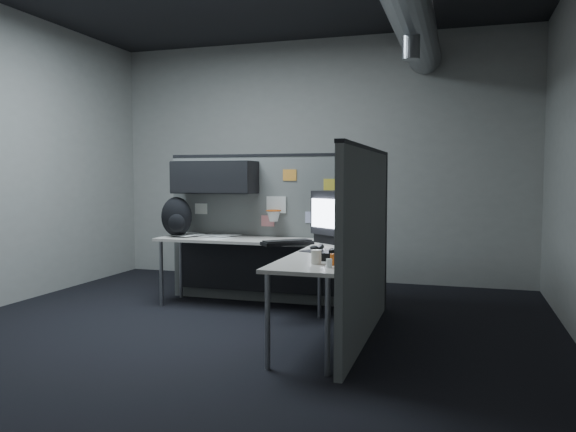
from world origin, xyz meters
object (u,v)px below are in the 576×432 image
(monitor, at_px, (342,216))
(phone, at_px, (327,254))
(keyboard, at_px, (287,242))
(desk, at_px, (277,255))
(backpack, at_px, (177,217))

(monitor, distance_m, phone, 1.19)
(keyboard, bearing_deg, monitor, 39.53)
(keyboard, relative_size, phone, 1.98)
(keyboard, distance_m, phone, 1.01)
(keyboard, height_order, phone, phone)
(desk, relative_size, keyboard, 4.73)
(desk, distance_m, backpack, 1.32)
(keyboard, xyz_separation_m, phone, (0.59, -0.82, 0.02))
(desk, distance_m, keyboard, 0.21)
(keyboard, relative_size, backpack, 1.13)
(desk, bearing_deg, keyboard, -34.72)
(desk, relative_size, backpack, 5.36)
(backpack, bearing_deg, phone, -39.97)
(monitor, bearing_deg, desk, -164.58)
(desk, height_order, backpack, backpack)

